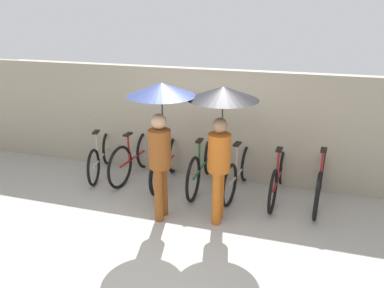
{
  "coord_description": "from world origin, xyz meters",
  "views": [
    {
      "loc": [
        1.55,
        -3.92,
        2.97
      ],
      "look_at": [
        0.0,
        1.21,
        1.0
      ],
      "focal_mm": 35.0,
      "sensor_mm": 36.0,
      "label": 1
    }
  ],
  "objects_px": {
    "parked_bicycle_0": "(101,156)",
    "parked_bicycle_6": "(320,180)",
    "pedestrian_leading": "(161,115)",
    "parked_bicycle_4": "(239,172)",
    "parked_bicycle_5": "(279,176)",
    "pedestrian_center": "(222,118)",
    "parked_bicycle_2": "(166,163)",
    "parked_bicycle_1": "(134,157)",
    "parked_bicycle_3": "(202,165)"
  },
  "relations": [
    {
      "from": "parked_bicycle_0",
      "to": "pedestrian_leading",
      "type": "distance_m",
      "value": 2.3
    },
    {
      "from": "parked_bicycle_5",
      "to": "pedestrian_leading",
      "type": "height_order",
      "value": "pedestrian_leading"
    },
    {
      "from": "parked_bicycle_4",
      "to": "parked_bicycle_6",
      "type": "distance_m",
      "value": 1.3
    },
    {
      "from": "parked_bicycle_5",
      "to": "pedestrian_center",
      "type": "bearing_deg",
      "value": 144.23
    },
    {
      "from": "parked_bicycle_3",
      "to": "parked_bicycle_4",
      "type": "xyz_separation_m",
      "value": [
        0.65,
        -0.04,
        -0.03
      ]
    },
    {
      "from": "parked_bicycle_1",
      "to": "parked_bicycle_6",
      "type": "relative_size",
      "value": 0.94
    },
    {
      "from": "parked_bicycle_1",
      "to": "parked_bicycle_5",
      "type": "height_order",
      "value": "parked_bicycle_5"
    },
    {
      "from": "parked_bicycle_4",
      "to": "parked_bicycle_6",
      "type": "bearing_deg",
      "value": -82.16
    },
    {
      "from": "parked_bicycle_2",
      "to": "parked_bicycle_3",
      "type": "distance_m",
      "value": 0.65
    },
    {
      "from": "parked_bicycle_0",
      "to": "parked_bicycle_3",
      "type": "height_order",
      "value": "parked_bicycle_3"
    },
    {
      "from": "parked_bicycle_0",
      "to": "pedestrian_center",
      "type": "bearing_deg",
      "value": -124.27
    },
    {
      "from": "parked_bicycle_2",
      "to": "parked_bicycle_4",
      "type": "bearing_deg",
      "value": -91.84
    },
    {
      "from": "pedestrian_leading",
      "to": "parked_bicycle_0",
      "type": "bearing_deg",
      "value": 147.36
    },
    {
      "from": "parked_bicycle_1",
      "to": "parked_bicycle_3",
      "type": "height_order",
      "value": "parked_bicycle_3"
    },
    {
      "from": "parked_bicycle_0",
      "to": "pedestrian_leading",
      "type": "height_order",
      "value": "pedestrian_leading"
    },
    {
      "from": "parked_bicycle_5",
      "to": "pedestrian_center",
      "type": "distance_m",
      "value": 1.7
    },
    {
      "from": "parked_bicycle_3",
      "to": "parked_bicycle_1",
      "type": "bearing_deg",
      "value": 89.02
    },
    {
      "from": "pedestrian_center",
      "to": "pedestrian_leading",
      "type": "bearing_deg",
      "value": -168.51
    },
    {
      "from": "parked_bicycle_2",
      "to": "parked_bicycle_6",
      "type": "distance_m",
      "value": 2.6
    },
    {
      "from": "parked_bicycle_5",
      "to": "parked_bicycle_6",
      "type": "height_order",
      "value": "parked_bicycle_5"
    },
    {
      "from": "parked_bicycle_0",
      "to": "parked_bicycle_6",
      "type": "distance_m",
      "value": 3.9
    },
    {
      "from": "parked_bicycle_1",
      "to": "parked_bicycle_4",
      "type": "bearing_deg",
      "value": -86.37
    },
    {
      "from": "parked_bicycle_0",
      "to": "pedestrian_center",
      "type": "xyz_separation_m",
      "value": [
        2.47,
        -0.9,
        1.2
      ]
    },
    {
      "from": "pedestrian_leading",
      "to": "parked_bicycle_3",
      "type": "bearing_deg",
      "value": 74.85
    },
    {
      "from": "parked_bicycle_1",
      "to": "parked_bicycle_2",
      "type": "xyz_separation_m",
      "value": [
        0.65,
        -0.06,
        -0.03
      ]
    },
    {
      "from": "parked_bicycle_6",
      "to": "pedestrian_center",
      "type": "height_order",
      "value": "pedestrian_center"
    },
    {
      "from": "parked_bicycle_1",
      "to": "parked_bicycle_4",
      "type": "distance_m",
      "value": 1.95
    },
    {
      "from": "parked_bicycle_2",
      "to": "pedestrian_leading",
      "type": "xyz_separation_m",
      "value": [
        0.35,
        -1.06,
        1.2
      ]
    },
    {
      "from": "parked_bicycle_5",
      "to": "pedestrian_leading",
      "type": "xyz_separation_m",
      "value": [
        -1.6,
        -1.09,
        1.19
      ]
    },
    {
      "from": "parked_bicycle_3",
      "to": "parked_bicycle_5",
      "type": "height_order",
      "value": "parked_bicycle_3"
    },
    {
      "from": "parked_bicycle_2",
      "to": "parked_bicycle_6",
      "type": "relative_size",
      "value": 0.91
    },
    {
      "from": "parked_bicycle_3",
      "to": "parked_bicycle_4",
      "type": "height_order",
      "value": "parked_bicycle_3"
    },
    {
      "from": "pedestrian_leading",
      "to": "parked_bicycle_4",
      "type": "bearing_deg",
      "value": 48.4
    },
    {
      "from": "parked_bicycle_2",
      "to": "pedestrian_leading",
      "type": "relative_size",
      "value": 0.82
    },
    {
      "from": "parked_bicycle_5",
      "to": "parked_bicycle_2",
      "type": "bearing_deg",
      "value": 95.03
    },
    {
      "from": "parked_bicycle_2",
      "to": "parked_bicycle_4",
      "type": "distance_m",
      "value": 1.3
    },
    {
      "from": "parked_bicycle_0",
      "to": "pedestrian_leading",
      "type": "relative_size",
      "value": 0.79
    },
    {
      "from": "parked_bicycle_2",
      "to": "parked_bicycle_5",
      "type": "relative_size",
      "value": 0.93
    },
    {
      "from": "parked_bicycle_3",
      "to": "parked_bicycle_5",
      "type": "distance_m",
      "value": 1.3
    },
    {
      "from": "parked_bicycle_0",
      "to": "pedestrian_leading",
      "type": "xyz_separation_m",
      "value": [
        1.65,
        -1.06,
        1.21
      ]
    },
    {
      "from": "parked_bicycle_4",
      "to": "pedestrian_leading",
      "type": "bearing_deg",
      "value": 145.18
    },
    {
      "from": "pedestrian_center",
      "to": "parked_bicycle_4",
      "type": "bearing_deg",
      "value": 82.6
    },
    {
      "from": "parked_bicycle_1",
      "to": "parked_bicycle_6",
      "type": "distance_m",
      "value": 3.25
    },
    {
      "from": "parked_bicycle_6",
      "to": "parked_bicycle_2",
      "type": "bearing_deg",
      "value": 95.83
    },
    {
      "from": "parked_bicycle_5",
      "to": "pedestrian_center",
      "type": "height_order",
      "value": "pedestrian_center"
    },
    {
      "from": "pedestrian_center",
      "to": "parked_bicycle_3",
      "type": "bearing_deg",
      "value": 119.51
    },
    {
      "from": "parked_bicycle_1",
      "to": "parked_bicycle_6",
      "type": "height_order",
      "value": "parked_bicycle_6"
    },
    {
      "from": "parked_bicycle_0",
      "to": "parked_bicycle_5",
      "type": "xyz_separation_m",
      "value": [
        3.25,
        0.03,
        0.02
      ]
    },
    {
      "from": "parked_bicycle_1",
      "to": "parked_bicycle_0",
      "type": "bearing_deg",
      "value": 100.29
    },
    {
      "from": "parked_bicycle_0",
      "to": "parked_bicycle_3",
      "type": "xyz_separation_m",
      "value": [
        1.95,
        0.04,
        0.04
      ]
    }
  ]
}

